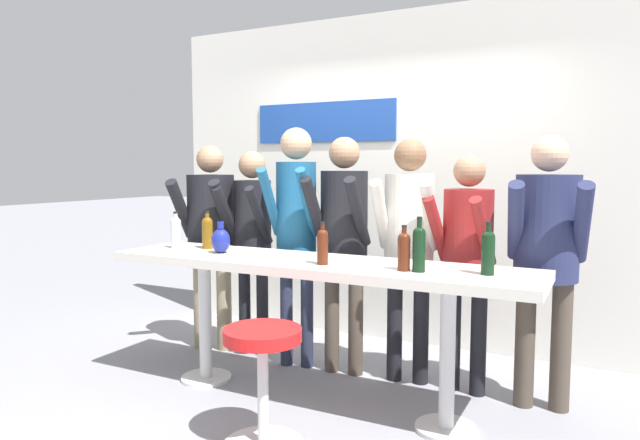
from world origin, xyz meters
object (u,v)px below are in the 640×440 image
object	(u,v)px
tasting_table	(313,279)
person_center	(344,227)
bar_stool	(263,368)
person_far_left	(211,225)
person_center_right	(409,232)
person_left	(252,228)
wine_bottle_0	(323,245)
wine_bottle_4	(176,231)
person_center_left	(296,216)
wine_bottle_5	(207,231)
wine_bottle_1	(404,250)
wine_bottle_3	(488,250)
wine_bottle_2	(419,247)
person_right	(467,247)
decorative_vase	(221,240)
person_far_right	(547,242)

from	to	relation	value
tasting_table	person_center	bearing A→B (deg)	95.20
bar_stool	person_far_left	xyz separation A→B (m)	(-1.32, 1.26, 0.61)
person_far_left	person_center_right	size ratio (longest dim) A/B	0.99
bar_stool	person_left	xyz separation A→B (m)	(-0.93, 1.30, 0.60)
person_far_left	wine_bottle_0	bearing A→B (deg)	-38.60
person_far_left	wine_bottle_4	size ratio (longest dim) A/B	6.34
person_left	person_center_left	size ratio (longest dim) A/B	0.91
person_far_left	wine_bottle_5	bearing A→B (deg)	-65.89
person_left	wine_bottle_0	bearing A→B (deg)	-41.33
person_center_left	wine_bottle_1	distance (m)	1.26
wine_bottle_3	wine_bottle_5	bearing A→B (deg)	176.80
person_center_right	wine_bottle_2	bearing A→B (deg)	-74.68
wine_bottle_4	wine_bottle_3	bearing A→B (deg)	-0.64
person_right	decorative_vase	distance (m)	1.68
wine_bottle_2	wine_bottle_5	world-z (taller)	wine_bottle_2
person_center_right	wine_bottle_1	size ratio (longest dim) A/B	6.55
wine_bottle_4	decorative_vase	distance (m)	0.44
wine_bottle_5	decorative_vase	world-z (taller)	wine_bottle_5
person_center_left	wine_bottle_4	xyz separation A→B (m)	(-0.71, -0.53, -0.10)
wine_bottle_1	wine_bottle_2	world-z (taller)	wine_bottle_2
person_center_right	person_far_right	bearing A→B (deg)	-10.18
bar_stool	wine_bottle_5	bearing A→B (deg)	141.45
wine_bottle_1	wine_bottle_3	size ratio (longest dim) A/B	0.89
wine_bottle_3	wine_bottle_5	size ratio (longest dim) A/B	1.07
person_far_left	person_far_right	bearing A→B (deg)	-12.07
person_center	person_far_right	distance (m)	1.39
wine_bottle_0	decorative_vase	world-z (taller)	wine_bottle_0
person_right	wine_bottle_2	distance (m)	0.72
person_left	wine_bottle_1	size ratio (longest dim) A/B	6.29
person_right	decorative_vase	size ratio (longest dim) A/B	7.33
person_far_left	wine_bottle_2	world-z (taller)	person_far_left
wine_bottle_5	person_center_left	bearing A→B (deg)	41.58
wine_bottle_3	person_far_right	bearing A→B (deg)	67.09
decorative_vase	person_left	bearing A→B (deg)	105.36
tasting_table	person_left	world-z (taller)	person_left
tasting_table	person_center	xyz separation A→B (m)	(-0.05, 0.58, 0.28)
tasting_table	person_center_right	world-z (taller)	person_center_right
bar_stool	person_center	size ratio (longest dim) A/B	0.38
person_far_right	wine_bottle_0	distance (m)	1.39
person_center	wine_bottle_5	size ratio (longest dim) A/B	6.37
bar_stool	person_center_left	distance (m)	1.48
tasting_table	person_far_left	size ratio (longest dim) A/B	1.65
wine_bottle_0	wine_bottle_2	size ratio (longest dim) A/B	0.83
person_far_left	person_far_right	world-z (taller)	person_far_right
bar_stool	wine_bottle_4	distance (m)	1.51
bar_stool	wine_bottle_2	bearing A→B (deg)	40.23
bar_stool	wine_bottle_5	xyz separation A→B (m)	(-0.97, 0.77, 0.62)
person_center_right	wine_bottle_0	size ratio (longest dim) A/B	6.61
person_center_left	wine_bottle_2	xyz separation A→B (m)	(1.16, -0.63, -0.08)
person_center_left	wine_bottle_5	world-z (taller)	person_center_left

